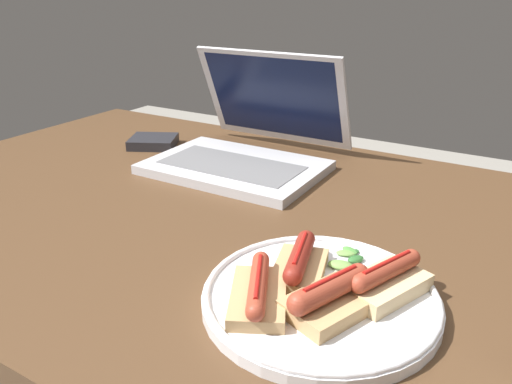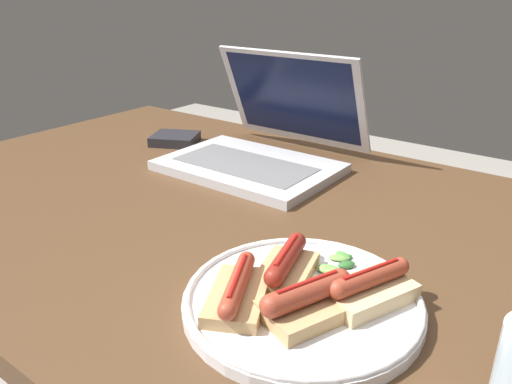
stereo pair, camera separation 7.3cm
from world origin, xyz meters
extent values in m
cube|color=#4C331E|center=(0.00, 0.00, 0.75)|extent=(1.44, 0.84, 0.04)
cylinder|color=#4C331E|center=(-0.63, 0.33, 0.37)|extent=(0.05, 0.05, 0.73)
cube|color=#B7B7BC|center=(-0.13, 0.15, 0.78)|extent=(0.33, 0.23, 0.02)
cube|color=slate|center=(-0.13, 0.14, 0.79)|extent=(0.27, 0.13, 0.00)
cube|color=#B7B7BC|center=(-0.13, 0.31, 0.89)|extent=(0.33, 0.09, 0.20)
cube|color=#0C1433|center=(-0.13, 0.30, 0.89)|extent=(0.30, 0.08, 0.18)
cylinder|color=silver|center=(0.19, -0.17, 0.78)|extent=(0.27, 0.27, 0.01)
torus|color=silver|center=(0.19, -0.17, 0.78)|extent=(0.27, 0.27, 0.01)
cube|color=tan|center=(0.15, -0.15, 0.79)|extent=(0.08, 0.11, 0.01)
cylinder|color=maroon|center=(0.15, -0.15, 0.81)|extent=(0.05, 0.09, 0.02)
sphere|color=maroon|center=(0.17, -0.19, 0.81)|extent=(0.02, 0.02, 0.02)
sphere|color=maroon|center=(0.14, -0.10, 0.81)|extent=(0.02, 0.02, 0.02)
cylinder|color=red|center=(0.15, -0.15, 0.82)|extent=(0.03, 0.08, 0.01)
cube|color=tan|center=(0.21, -0.20, 0.79)|extent=(0.10, 0.11, 0.02)
cylinder|color=#9E3D28|center=(0.21, -0.20, 0.81)|extent=(0.06, 0.09, 0.03)
sphere|color=#9E3D28|center=(0.20, -0.24, 0.81)|extent=(0.03, 0.03, 0.03)
sphere|color=#9E3D28|center=(0.23, -0.15, 0.81)|extent=(0.03, 0.03, 0.03)
cylinder|color=red|center=(0.21, -0.20, 0.82)|extent=(0.03, 0.07, 0.00)
cube|color=tan|center=(0.14, -0.22, 0.79)|extent=(0.10, 0.12, 0.01)
cylinder|color=#9E3D28|center=(0.14, -0.22, 0.81)|extent=(0.06, 0.10, 0.02)
sphere|color=#9E3D28|center=(0.16, -0.27, 0.81)|extent=(0.02, 0.02, 0.02)
sphere|color=#9E3D28|center=(0.12, -0.18, 0.81)|extent=(0.02, 0.02, 0.02)
cylinder|color=red|center=(0.14, -0.22, 0.82)|extent=(0.04, 0.08, 0.01)
cube|color=#D6B784|center=(0.25, -0.13, 0.79)|extent=(0.09, 0.12, 0.02)
cylinder|color=#9E3D28|center=(0.25, -0.13, 0.81)|extent=(0.05, 0.09, 0.02)
sphere|color=#9E3D28|center=(0.24, -0.17, 0.81)|extent=(0.02, 0.02, 0.02)
sphere|color=#9E3D28|center=(0.27, -0.09, 0.81)|extent=(0.02, 0.02, 0.02)
cylinder|color=red|center=(0.25, -0.13, 0.82)|extent=(0.03, 0.07, 0.01)
ellipsoid|color=#709E4C|center=(0.19, -0.10, 0.79)|extent=(0.04, 0.03, 0.01)
ellipsoid|color=#709E4C|center=(0.19, -0.07, 0.78)|extent=(0.03, 0.02, 0.01)
ellipsoid|color=#4C8E3D|center=(0.19, -0.06, 0.78)|extent=(0.03, 0.02, 0.01)
ellipsoid|color=#4C8E3D|center=(0.16, -0.09, 0.78)|extent=(0.01, 0.02, 0.00)
ellipsoid|color=#2D662D|center=(0.20, -0.08, 0.79)|extent=(0.02, 0.03, 0.01)
ellipsoid|color=#2D662D|center=(0.19, -0.06, 0.78)|extent=(0.02, 0.02, 0.00)
cube|color=#232328|center=(-0.38, 0.19, 0.78)|extent=(0.13, 0.12, 0.02)
camera|label=1|loc=(0.37, -0.62, 1.11)|focal=35.00mm
camera|label=2|loc=(0.44, -0.58, 1.11)|focal=35.00mm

